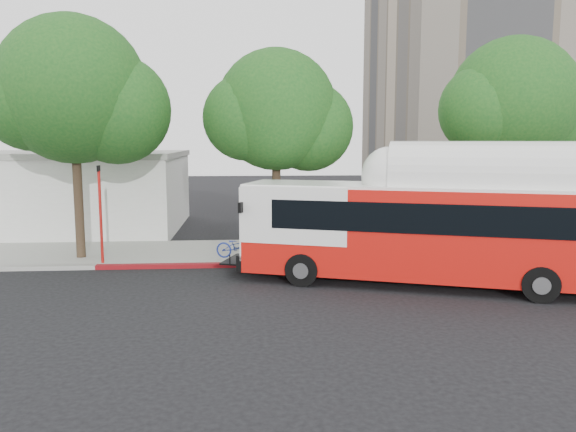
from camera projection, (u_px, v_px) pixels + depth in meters
name	position (u px, v px, depth m)	size (l,w,h in m)	color
ground	(317.00, 292.00, 18.09)	(120.00, 120.00, 0.00)	black
sidewalk	(299.00, 251.00, 24.50)	(60.00, 5.00, 0.15)	gray
curb_strip	(305.00, 264.00, 21.93)	(60.00, 0.30, 0.15)	gray
red_curb_segment	(228.00, 265.00, 21.72)	(10.00, 0.32, 0.16)	maroon
street_tree_left	(86.00, 96.00, 22.08)	(6.67, 5.80, 9.74)	#2D2116
street_tree_mid	(286.00, 115.00, 23.24)	(5.75, 5.00, 8.62)	#2D2116
street_tree_right	(522.00, 107.00, 23.72)	(6.21, 5.40, 9.18)	#2D2116
low_commercial_bldg	(31.00, 190.00, 30.63)	(16.20, 10.20, 4.25)	silver
transit_bus	(428.00, 232.00, 18.79)	(13.17, 6.48, 3.89)	red
signal_pole	(101.00, 215.00, 21.52)	(0.11, 0.37, 3.93)	#B51713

